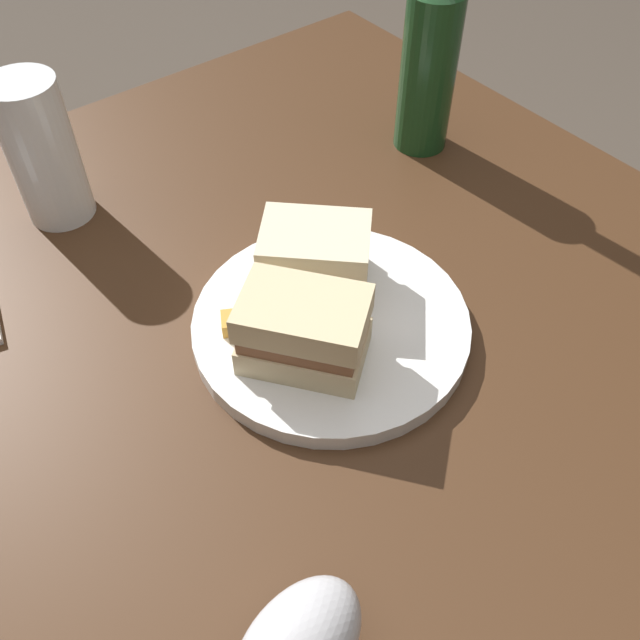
% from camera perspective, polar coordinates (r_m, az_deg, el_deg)
% --- Properties ---
extents(ground_plane, '(6.00, 6.00, 0.00)m').
position_cam_1_polar(ground_plane, '(1.31, -0.50, -23.42)').
color(ground_plane, '#4C4238').
extents(dining_table, '(1.06, 0.98, 0.74)m').
position_cam_1_polar(dining_table, '(0.96, -0.65, -16.59)').
color(dining_table, '#422816').
rests_on(dining_table, ground).
extents(plate, '(0.26, 0.26, 0.02)m').
position_cam_1_polar(plate, '(0.65, 0.92, -0.40)').
color(plate, white).
rests_on(plate, dining_table).
extents(sandwich_half_left, '(0.13, 0.13, 0.07)m').
position_cam_1_polar(sandwich_half_left, '(0.66, -0.41, 5.25)').
color(sandwich_half_left, beige).
rests_on(sandwich_half_left, plate).
extents(sandwich_half_right, '(0.13, 0.12, 0.07)m').
position_cam_1_polar(sandwich_half_right, '(0.59, -1.37, -0.86)').
color(sandwich_half_right, beige).
rests_on(sandwich_half_right, plate).
extents(potato_wedge_front, '(0.04, 0.02, 0.02)m').
position_cam_1_polar(potato_wedge_front, '(0.65, -3.45, 0.95)').
color(potato_wedge_front, '#B77F33').
rests_on(potato_wedge_front, plate).
extents(potato_wedge_middle, '(0.05, 0.03, 0.02)m').
position_cam_1_polar(potato_wedge_middle, '(0.67, -3.33, 2.99)').
color(potato_wedge_middle, '#AD702D').
rests_on(potato_wedge_middle, plate).
extents(potato_wedge_back, '(0.04, 0.05, 0.02)m').
position_cam_1_polar(potato_wedge_back, '(0.64, -4.61, 0.22)').
color(potato_wedge_back, gold).
rests_on(potato_wedge_back, plate).
extents(potato_wedge_left_edge, '(0.05, 0.06, 0.01)m').
position_cam_1_polar(potato_wedge_left_edge, '(0.64, -5.95, -0.08)').
color(potato_wedge_left_edge, gold).
rests_on(potato_wedge_left_edge, plate).
extents(potato_wedge_right_edge, '(0.05, 0.04, 0.02)m').
position_cam_1_polar(potato_wedge_right_edge, '(0.66, -1.37, 2.71)').
color(potato_wedge_right_edge, gold).
rests_on(potato_wedge_right_edge, plate).
extents(pint_glass, '(0.07, 0.07, 0.16)m').
position_cam_1_polar(pint_glass, '(0.80, -21.93, 12.23)').
color(pint_glass, white).
rests_on(pint_glass, dining_table).
extents(cider_bottle, '(0.07, 0.07, 0.29)m').
position_cam_1_polar(cider_bottle, '(0.85, 9.17, 20.92)').
color(cider_bottle, '#19421E').
rests_on(cider_bottle, dining_table).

